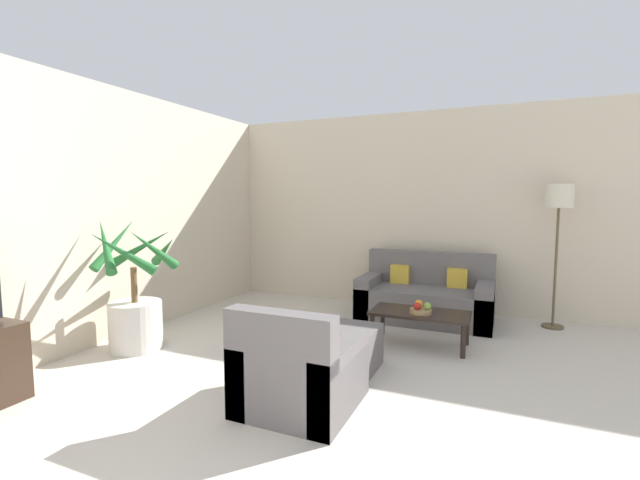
{
  "coord_description": "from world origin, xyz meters",
  "views": [
    {
      "loc": [
        0.36,
        0.49,
        1.51
      ],
      "look_at": [
        -1.78,
        5.42,
        1.0
      ],
      "focal_mm": 24.0,
      "sensor_mm": 36.0,
      "label": 1
    }
  ],
  "objects_px": {
    "potted_palm": "(135,307)",
    "apple_red": "(417,306)",
    "armchair": "(300,372)",
    "floor_lamp": "(559,206)",
    "sofa_loveseat": "(425,298)",
    "apple_green": "(427,306)",
    "orange_fruit": "(419,304)",
    "ottoman": "(341,346)",
    "fruit_bowl": "(421,311)",
    "coffee_table": "(420,316)"
  },
  "relations": [
    {
      "from": "sofa_loveseat",
      "to": "ottoman",
      "type": "xyz_separation_m",
      "value": [
        -0.44,
        -1.83,
        -0.09
      ]
    },
    {
      "from": "coffee_table",
      "to": "ottoman",
      "type": "relative_size",
      "value": 1.47
    },
    {
      "from": "coffee_table",
      "to": "sofa_loveseat",
      "type": "bearing_deg",
      "value": 96.47
    },
    {
      "from": "floor_lamp",
      "to": "armchair",
      "type": "bearing_deg",
      "value": -122.73
    },
    {
      "from": "potted_palm",
      "to": "sofa_loveseat",
      "type": "height_order",
      "value": "potted_palm"
    },
    {
      "from": "floor_lamp",
      "to": "orange_fruit",
      "type": "height_order",
      "value": "floor_lamp"
    },
    {
      "from": "coffee_table",
      "to": "orange_fruit",
      "type": "xyz_separation_m",
      "value": [
        -0.01,
        -0.02,
        0.13
      ]
    },
    {
      "from": "coffee_table",
      "to": "orange_fruit",
      "type": "distance_m",
      "value": 0.14
    },
    {
      "from": "orange_fruit",
      "to": "potted_palm",
      "type": "bearing_deg",
      "value": -154.7
    },
    {
      "from": "fruit_bowl",
      "to": "orange_fruit",
      "type": "xyz_separation_m",
      "value": [
        -0.03,
        0.05,
        0.06
      ]
    },
    {
      "from": "fruit_bowl",
      "to": "apple_red",
      "type": "height_order",
      "value": "apple_red"
    },
    {
      "from": "floor_lamp",
      "to": "armchair",
      "type": "xyz_separation_m",
      "value": [
        -1.89,
        -2.94,
        -1.18
      ]
    },
    {
      "from": "sofa_loveseat",
      "to": "apple_red",
      "type": "relative_size",
      "value": 22.26
    },
    {
      "from": "coffee_table",
      "to": "armchair",
      "type": "bearing_deg",
      "value": -108.2
    },
    {
      "from": "sofa_loveseat",
      "to": "armchair",
      "type": "height_order",
      "value": "sofa_loveseat"
    },
    {
      "from": "orange_fruit",
      "to": "apple_red",
      "type": "bearing_deg",
      "value": -90.61
    },
    {
      "from": "floor_lamp",
      "to": "armchair",
      "type": "relative_size",
      "value": 2.08
    },
    {
      "from": "sofa_loveseat",
      "to": "floor_lamp",
      "type": "relative_size",
      "value": 0.95
    },
    {
      "from": "potted_palm",
      "to": "sofa_loveseat",
      "type": "distance_m",
      "value": 3.36
    },
    {
      "from": "sofa_loveseat",
      "to": "fruit_bowl",
      "type": "relative_size",
      "value": 7.27
    },
    {
      "from": "orange_fruit",
      "to": "floor_lamp",
      "type": "bearing_deg",
      "value": 43.37
    },
    {
      "from": "potted_palm",
      "to": "orange_fruit",
      "type": "relative_size",
      "value": 16.6
    },
    {
      "from": "sofa_loveseat",
      "to": "orange_fruit",
      "type": "distance_m",
      "value": 1.03
    },
    {
      "from": "sofa_loveseat",
      "to": "apple_green",
      "type": "height_order",
      "value": "sofa_loveseat"
    },
    {
      "from": "potted_palm",
      "to": "fruit_bowl",
      "type": "height_order",
      "value": "potted_palm"
    },
    {
      "from": "sofa_loveseat",
      "to": "ottoman",
      "type": "height_order",
      "value": "sofa_loveseat"
    },
    {
      "from": "potted_palm",
      "to": "fruit_bowl",
      "type": "xyz_separation_m",
      "value": [
        2.63,
        1.18,
        -0.05
      ]
    },
    {
      "from": "ottoman",
      "to": "sofa_loveseat",
      "type": "bearing_deg",
      "value": 76.46
    },
    {
      "from": "coffee_table",
      "to": "ottoman",
      "type": "height_order",
      "value": "ottoman"
    },
    {
      "from": "armchair",
      "to": "floor_lamp",
      "type": "bearing_deg",
      "value": 57.27
    },
    {
      "from": "sofa_loveseat",
      "to": "coffee_table",
      "type": "height_order",
      "value": "sofa_loveseat"
    },
    {
      "from": "sofa_loveseat",
      "to": "apple_green",
      "type": "bearing_deg",
      "value": -79.36
    },
    {
      "from": "potted_palm",
      "to": "armchair",
      "type": "distance_m",
      "value": 2.11
    },
    {
      "from": "floor_lamp",
      "to": "coffee_table",
      "type": "height_order",
      "value": "floor_lamp"
    },
    {
      "from": "apple_green",
      "to": "armchair",
      "type": "distance_m",
      "value": 1.76
    },
    {
      "from": "orange_fruit",
      "to": "apple_green",
      "type": "bearing_deg",
      "value": -24.18
    },
    {
      "from": "fruit_bowl",
      "to": "potted_palm",
      "type": "bearing_deg",
      "value": -155.81
    },
    {
      "from": "potted_palm",
      "to": "orange_fruit",
      "type": "xyz_separation_m",
      "value": [
        2.61,
        1.23,
        0.01
      ]
    },
    {
      "from": "apple_green",
      "to": "armchair",
      "type": "bearing_deg",
      "value": -111.48
    },
    {
      "from": "ottoman",
      "to": "floor_lamp",
      "type": "bearing_deg",
      "value": 47.93
    },
    {
      "from": "fruit_bowl",
      "to": "apple_red",
      "type": "bearing_deg",
      "value": -128.58
    },
    {
      "from": "fruit_bowl",
      "to": "orange_fruit",
      "type": "bearing_deg",
      "value": 121.32
    },
    {
      "from": "potted_palm",
      "to": "apple_red",
      "type": "height_order",
      "value": "potted_palm"
    },
    {
      "from": "floor_lamp",
      "to": "orange_fruit",
      "type": "relative_size",
      "value": 20.89
    },
    {
      "from": "potted_palm",
      "to": "floor_lamp",
      "type": "bearing_deg",
      "value": 32.34
    },
    {
      "from": "coffee_table",
      "to": "orange_fruit",
      "type": "bearing_deg",
      "value": -118.13
    },
    {
      "from": "coffee_table",
      "to": "armchair",
      "type": "distance_m",
      "value": 1.78
    },
    {
      "from": "potted_palm",
      "to": "floor_lamp",
      "type": "height_order",
      "value": "floor_lamp"
    },
    {
      "from": "potted_palm",
      "to": "apple_red",
      "type": "xyz_separation_m",
      "value": [
        2.6,
        1.15,
        0.0
      ]
    },
    {
      "from": "potted_palm",
      "to": "armchair",
      "type": "bearing_deg",
      "value": -12.02
    }
  ]
}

